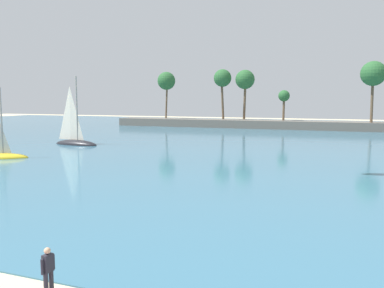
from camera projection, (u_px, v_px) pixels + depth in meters
name	position (u px, v px, depth m)	size (l,w,h in m)	color
sea	(295.00, 137.00, 66.11)	(220.00, 114.67, 0.06)	#386B84
palm_headland	(303.00, 110.00, 81.88)	(85.21, 7.24, 13.67)	#605B54
person_at_waterline	(48.00, 271.00, 12.48)	(0.24, 0.55, 1.67)	#23232D
sailboat_toward_headland	(75.00, 138.00, 54.24)	(7.10, 2.65, 10.08)	black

